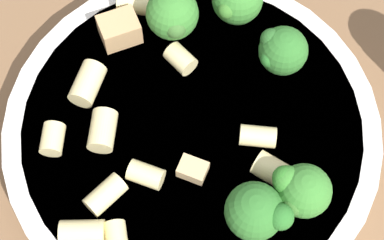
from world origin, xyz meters
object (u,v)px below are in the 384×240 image
rigatoni_6 (275,172)px  rigatoni_10 (258,136)px  rigatoni_4 (137,4)px  chicken_chunk_0 (116,31)px  rigatoni_5 (82,233)px  chicken_chunk_1 (193,169)px  pasta_bowl (192,133)px  rigatoni_0 (103,130)px  broccoli_floret_0 (300,190)px  rigatoni_1 (88,84)px  rigatoni_8 (181,59)px  broccoli_floret_3 (282,51)px  broccoli_floret_2 (256,211)px  rigatoni_3 (105,195)px  rigatoni_9 (146,175)px  broccoli_floret_4 (172,14)px  rigatoni_2 (53,139)px

rigatoni_6 → rigatoni_10: bearing=-15.4°
rigatoni_4 → chicken_chunk_0: chicken_chunk_0 is taller
rigatoni_5 → chicken_chunk_1: 0.08m
pasta_bowl → rigatoni_0: rigatoni_0 is taller
broccoli_floret_0 → rigatoni_1: 0.16m
rigatoni_4 → broccoli_floret_0: bearing=179.8°
rigatoni_1 → rigatoni_8: 0.07m
rigatoni_0 → broccoli_floret_0: bearing=-146.3°
broccoli_floret_3 → rigatoni_0: bearing=77.2°
broccoli_floret_2 → rigatoni_10: 0.06m
chicken_chunk_0 → broccoli_floret_2: bearing=178.2°
rigatoni_3 → rigatoni_5: 0.03m
broccoli_floret_3 → rigatoni_10: size_ratio=1.73×
broccoli_floret_3 → rigatoni_8: 0.07m
rigatoni_3 → rigatoni_5: (-0.01, 0.03, 0.00)m
broccoli_floret_2 → pasta_bowl: bearing=-5.8°
broccoli_floret_3 → rigatoni_6: broccoli_floret_3 is taller
rigatoni_9 → chicken_chunk_1: size_ratio=1.23×
rigatoni_10 → chicken_chunk_1: (0.01, 0.05, -0.00)m
broccoli_floret_4 → rigatoni_9: (-0.08, 0.08, -0.02)m
rigatoni_0 → rigatoni_2: (0.01, 0.03, -0.00)m
broccoli_floret_0 → rigatoni_6: (0.02, 0.00, -0.02)m
broccoli_floret_2 → broccoli_floret_3: broccoli_floret_3 is taller
broccoli_floret_4 → rigatoni_2: (-0.02, 0.11, -0.02)m
rigatoni_2 → broccoli_floret_0: bearing=-140.4°
rigatoni_5 → rigatoni_2: bearing=-15.0°
rigatoni_2 → rigatoni_4: 0.12m
rigatoni_5 → chicken_chunk_0: (0.11, -0.10, 0.00)m
broccoli_floret_4 → rigatoni_0: broccoli_floret_4 is taller
broccoli_floret_4 → rigatoni_2: bearing=101.3°
rigatoni_1 → chicken_chunk_1: (-0.09, -0.02, -0.00)m
broccoli_floret_3 → rigatoni_6: 0.08m
pasta_bowl → rigatoni_2: bearing=61.8°
broccoli_floret_4 → rigatoni_5: 0.16m
broccoli_floret_0 → broccoli_floret_3: broccoli_floret_3 is taller
broccoli_floret_0 → chicken_chunk_1: bearing=37.0°
rigatoni_1 → rigatoni_3: rigatoni_1 is taller
rigatoni_10 → pasta_bowl: bearing=40.4°
rigatoni_5 → rigatoni_8: rigatoni_5 is taller
broccoli_floret_0 → broccoli_floret_2: (0.01, 0.03, -0.00)m
rigatoni_2 → chicken_chunk_0: 0.09m
rigatoni_9 → broccoli_floret_4: bearing=-44.2°
chicken_chunk_0 → chicken_chunk_1: size_ratio=1.50×
rigatoni_6 → rigatoni_8: size_ratio=1.35×
broccoli_floret_4 → rigatoni_6: broccoli_floret_4 is taller
rigatoni_3 → rigatoni_8: same height
rigatoni_5 → rigatoni_3: bearing=-63.2°
rigatoni_2 → rigatoni_9: (-0.06, -0.04, -0.00)m
pasta_bowl → broccoli_floret_4: size_ratio=5.60×
pasta_bowl → rigatoni_4: bearing=-12.8°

